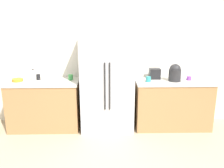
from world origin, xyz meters
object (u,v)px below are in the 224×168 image
Objects in this scene: toaster at (155,74)px; bottle_a at (33,76)px; refrigerator at (107,81)px; cup_b at (148,79)px; rice_cooker at (175,73)px; cup_d at (71,77)px; cup_a at (189,78)px; cup_c at (38,77)px; bowl_a at (18,80)px.

bottle_a is at bearing -177.26° from toaster.
refrigerator reaches higher than toaster.
cup_b is at bearing -3.35° from bottle_a.
cup_d is (-1.89, 0.12, -0.10)m from rice_cooker.
cup_d is (0.66, 0.05, -0.04)m from bottle_a.
cup_d is at bearing 171.48° from refrigerator.
rice_cooker is 2.55m from bottle_a.
cup_c is at bearing 178.15° from cup_a.
cup_b is (-0.16, -0.23, -0.05)m from toaster.
toaster is 0.93× the size of bottle_a.
cup_c is (-2.77, 0.09, 0.02)m from cup_a.
bottle_a reaches higher than toaster.
cup_c is at bearing 16.82° from bowl_a.
toaster is 0.63m from cup_a.
rice_cooker reaches higher than cup_d.
rice_cooker is (0.33, -0.18, 0.06)m from toaster.
bowl_a is (-0.35, -0.10, -0.03)m from cup_c.
bowl_a is at bearing -174.64° from bottle_a.
bottle_a is at bearing 177.68° from refrigerator.
refrigerator is at bearing 179.21° from rice_cooker.
rice_cooker is at bearing -28.41° from toaster.
cup_b is at bearing -124.49° from toaster.
cup_c is 1.04× the size of cup_d.
toaster is 2.22m from bottle_a.
cup_b is 2.35m from bowl_a.
cup_a is 0.45× the size of bowl_a.
bowl_a is (-2.35, 0.09, -0.02)m from cup_b.
rice_cooker reaches higher than cup_a.
bottle_a is 0.11m from cup_c.
cup_c is (-1.27, 0.13, 0.06)m from refrigerator.
refrigerator is 1.22m from rice_cooker.
cup_a reaches higher than bowl_a.
cup_c reaches higher than cup_a.
refrigerator reaches higher than bottle_a.
cup_b reaches higher than cup_a.
cup_b is (-0.77, -0.11, 0.01)m from cup_a.
rice_cooker is 1.64× the size of bowl_a.
cup_b is 0.95× the size of cup_d.
refrigerator reaches higher than cup_c.
toaster reaches higher than cup_b.
bottle_a reaches higher than cup_d.
refrigerator is at bearing -8.52° from cup_d.
toaster is 1.56m from cup_d.
toaster is at bearing 10.26° from refrigerator.
cup_b is (-0.48, -0.05, -0.11)m from rice_cooker.
cup_c is at bearing -179.25° from toaster.
bottle_a reaches higher than cup_b.
toaster reaches higher than cup_a.
bottle_a is at bearing 5.36° from bowl_a.
cup_d is at bearing 176.44° from rice_cooker.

